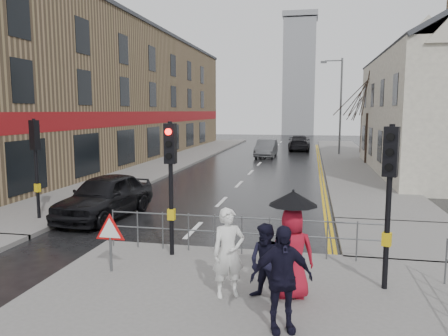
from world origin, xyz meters
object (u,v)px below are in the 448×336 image
at_px(pedestrian_d, 281,279).
at_px(pedestrian_a, 228,253).
at_px(pedestrian_with_umbrella, 292,241).
at_px(car_parked, 105,196).
at_px(car_mid, 266,148).
at_px(pedestrian_b, 267,263).

bearing_deg(pedestrian_d, pedestrian_a, 114.36).
height_order(pedestrian_with_umbrella, car_parked, pedestrian_with_umbrella).
xyz_separation_m(car_parked, car_mid, (3.53, 21.85, -0.06)).
xyz_separation_m(pedestrian_d, car_parked, (-6.73, 7.18, -0.26)).
distance_m(pedestrian_b, pedestrian_with_umbrella, 0.66).
bearing_deg(pedestrian_b, pedestrian_d, -44.44).
relative_size(pedestrian_a, pedestrian_b, 1.17).
bearing_deg(pedestrian_d, pedestrian_b, 88.59).
bearing_deg(pedestrian_a, pedestrian_with_umbrella, -16.03).
bearing_deg(pedestrian_with_umbrella, pedestrian_d, -94.74).
height_order(pedestrian_d, car_mid, pedestrian_d).
bearing_deg(car_mid, car_parked, -98.07).
xyz_separation_m(pedestrian_a, pedestrian_with_umbrella, (1.23, 0.20, 0.25)).
bearing_deg(car_parked, pedestrian_with_umbrella, -34.55).
relative_size(pedestrian_a, pedestrian_d, 0.99).
bearing_deg(car_parked, pedestrian_a, -41.17).
relative_size(pedestrian_b, pedestrian_with_umbrella, 0.71).
xyz_separation_m(pedestrian_b, car_parked, (-6.38, 6.07, -0.12)).
bearing_deg(pedestrian_d, car_parked, 113.82).
xyz_separation_m(pedestrian_with_umbrella, car_mid, (-3.32, 27.66, -0.56)).
distance_m(pedestrian_a, pedestrian_with_umbrella, 1.27).
distance_m(pedestrian_b, car_mid, 28.07).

